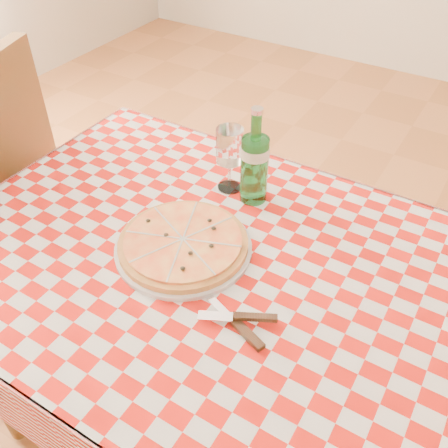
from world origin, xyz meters
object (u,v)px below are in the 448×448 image
at_px(water_bottle, 255,156).
at_px(pizza_plate, 183,243).
at_px(dining_table, 218,292).
at_px(wine_glass, 230,160).

bearing_deg(water_bottle, pizza_plate, -99.91).
height_order(dining_table, water_bottle, water_bottle).
bearing_deg(pizza_plate, wine_glass, 96.93).
relative_size(dining_table, water_bottle, 4.71).
height_order(dining_table, pizza_plate, pizza_plate).
xyz_separation_m(dining_table, pizza_plate, (-0.09, -0.00, 0.12)).
height_order(water_bottle, wine_glass, water_bottle).
bearing_deg(wine_glass, pizza_plate, -83.07).
xyz_separation_m(dining_table, wine_glass, (-0.12, 0.25, 0.19)).
xyz_separation_m(dining_table, water_bottle, (-0.05, 0.24, 0.23)).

